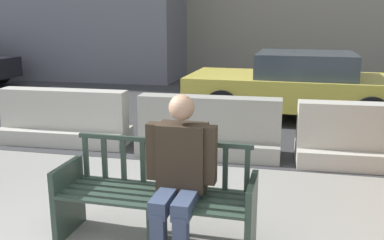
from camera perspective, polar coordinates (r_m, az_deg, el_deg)
The scene contains 7 objects.
street_asphalt at distance 11.53m, azimuth 5.73°, elevation 3.98°, with size 120.00×12.00×0.01m, color #333335.
street_bench at distance 3.73m, azimuth -4.87°, elevation -10.54°, with size 1.70×0.58×0.88m.
seated_person at distance 3.50m, azimuth -1.71°, elevation -6.94°, with size 0.58×0.73×1.31m.
jersey_barrier_centre at distance 6.05m, azimuth 2.25°, elevation -1.54°, with size 2.01×0.71×0.84m.
jersey_barrier_left at distance 6.91m, azimuth -16.63°, elevation -0.18°, with size 2.02×0.73×0.84m.
jersey_barrier_right at distance 6.05m, azimuth 23.25°, elevation -2.65°, with size 2.02×0.74×0.84m.
car_taxi_near at distance 8.49m, azimuth 13.88°, elevation 4.52°, with size 4.15×2.11×1.26m.
Camera 1 is at (1.27, -2.60, 1.92)m, focal length 40.00 mm.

